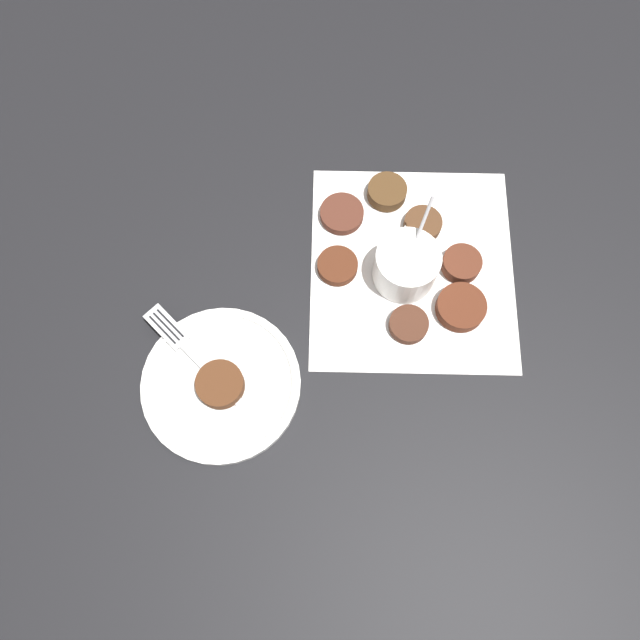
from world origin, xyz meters
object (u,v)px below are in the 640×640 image
object	(u,v)px
serving_plate	(221,384)
fork	(184,345)
sauce_bowl	(406,267)
fritter_on_plate	(220,384)

from	to	relation	value
serving_plate	fork	xyz separation A→B (m)	(0.06, 0.05, 0.01)
sauce_bowl	fritter_on_plate	distance (m)	0.31
serving_plate	fritter_on_plate	xyz separation A→B (m)	(-0.01, -0.00, 0.02)
sauce_bowl	fork	bearing A→B (deg)	107.87
sauce_bowl	fork	world-z (taller)	sauce_bowl
serving_plate	fork	bearing A→B (deg)	42.88
fork	serving_plate	bearing A→B (deg)	-137.12
sauce_bowl	fritter_on_plate	world-z (taller)	sauce_bowl
serving_plate	fork	size ratio (longest dim) A/B	1.46
sauce_bowl	serving_plate	distance (m)	0.31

